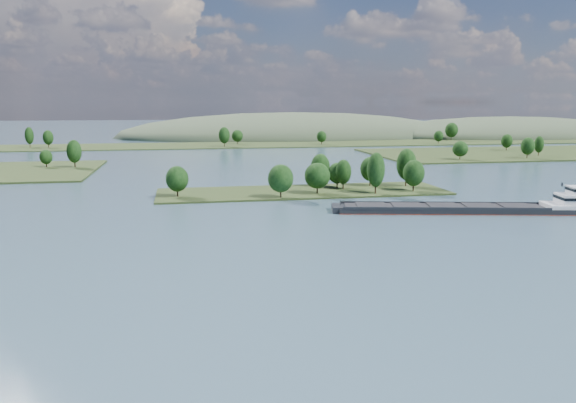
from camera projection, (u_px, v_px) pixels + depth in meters
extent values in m
plane|color=#385161|center=(355.00, 231.00, 137.11)|extent=(1800.00, 1800.00, 0.00)
cube|color=#233116|center=(303.00, 192.00, 195.16)|extent=(100.00, 30.00, 1.20)
cylinder|color=black|center=(375.00, 187.00, 188.68)|extent=(0.50, 0.50, 4.57)
ellipsoid|color=black|center=(376.00, 170.00, 187.67)|extent=(6.02, 6.02, 11.75)
cylinder|color=black|center=(320.00, 181.00, 206.45)|extent=(0.50, 0.50, 3.88)
ellipsoid|color=black|center=(320.00, 167.00, 205.58)|extent=(7.16, 7.16, 9.98)
cylinder|color=black|center=(317.00, 188.00, 189.21)|extent=(0.50, 0.50, 3.40)
ellipsoid|color=black|center=(317.00, 176.00, 188.45)|extent=(8.80, 8.80, 8.74)
cylinder|color=black|center=(343.00, 184.00, 199.22)|extent=(0.50, 0.50, 3.44)
ellipsoid|color=black|center=(343.00, 172.00, 198.46)|extent=(5.69, 5.69, 8.85)
cylinder|color=black|center=(281.00, 192.00, 180.84)|extent=(0.50, 0.50, 3.53)
ellipsoid|color=black|center=(281.00, 178.00, 180.05)|extent=(8.36, 8.36, 9.09)
cylinder|color=black|center=(178.00, 191.00, 182.95)|extent=(0.50, 0.50, 3.29)
ellipsoid|color=black|center=(177.00, 179.00, 182.22)|extent=(7.40, 7.40, 8.46)
cylinder|color=black|center=(337.00, 184.00, 201.93)|extent=(0.50, 0.50, 2.98)
ellipsoid|color=black|center=(337.00, 173.00, 201.27)|extent=(6.66, 6.66, 7.65)
cylinder|color=black|center=(406.00, 180.00, 205.94)|extent=(0.50, 0.50, 4.50)
ellipsoid|color=black|center=(406.00, 164.00, 204.94)|extent=(7.24, 7.24, 11.58)
cylinder|color=black|center=(413.00, 186.00, 193.85)|extent=(0.50, 0.50, 3.57)
ellipsoid|color=black|center=(414.00, 173.00, 193.06)|extent=(7.41, 7.41, 9.19)
cylinder|color=black|center=(370.00, 181.00, 206.58)|extent=(0.50, 0.50, 3.51)
ellipsoid|color=black|center=(370.00, 169.00, 205.80)|extent=(7.42, 7.42, 9.01)
cylinder|color=black|center=(75.00, 163.00, 263.34)|extent=(0.50, 0.50, 4.24)
ellipsoid|color=black|center=(74.00, 151.00, 262.39)|extent=(6.87, 6.87, 10.90)
cylinder|color=black|center=(46.00, 164.00, 264.08)|extent=(0.50, 0.50, 2.71)
ellipsoid|color=black|center=(46.00, 157.00, 263.48)|extent=(5.83, 5.83, 6.96)
cylinder|color=black|center=(460.00, 156.00, 299.52)|extent=(0.50, 0.50, 3.19)
ellipsoid|color=black|center=(460.00, 149.00, 298.81)|extent=(8.32, 8.32, 8.20)
cylinder|color=black|center=(527.00, 155.00, 306.03)|extent=(0.50, 0.50, 3.74)
ellipsoid|color=black|center=(528.00, 146.00, 305.20)|extent=(7.33, 7.33, 9.61)
cylinder|color=black|center=(538.00, 153.00, 319.61)|extent=(0.50, 0.50, 3.70)
ellipsoid|color=black|center=(539.00, 144.00, 318.78)|extent=(5.32, 5.32, 9.51)
cylinder|color=black|center=(506.00, 148.00, 355.50)|extent=(0.50, 0.50, 3.40)
ellipsoid|color=black|center=(507.00, 141.00, 354.74)|extent=(7.08, 7.08, 8.75)
cube|color=#233116|center=(239.00, 145.00, 408.00)|extent=(900.00, 60.00, 1.20)
cylinder|color=black|center=(30.00, 144.00, 380.50)|extent=(0.50, 0.50, 4.56)
ellipsoid|color=black|center=(29.00, 136.00, 379.49)|extent=(5.84, 5.84, 11.71)
cylinder|color=black|center=(438.00, 141.00, 416.79)|extent=(0.50, 0.50, 3.17)
ellipsoid|color=black|center=(439.00, 136.00, 416.09)|extent=(7.07, 7.07, 8.14)
cylinder|color=black|center=(237.00, 142.00, 411.74)|extent=(0.50, 0.50, 3.43)
ellipsoid|color=black|center=(237.00, 136.00, 410.98)|extent=(8.35, 8.35, 8.81)
cylinder|color=black|center=(451.00, 137.00, 452.52)|extent=(0.50, 0.50, 4.67)
ellipsoid|color=black|center=(452.00, 130.00, 451.48)|extent=(10.31, 10.31, 12.00)
cylinder|color=black|center=(49.00, 145.00, 379.74)|extent=(0.50, 0.50, 3.88)
ellipsoid|color=black|center=(48.00, 137.00, 378.88)|extent=(7.01, 7.01, 9.97)
cylinder|color=black|center=(322.00, 142.00, 409.42)|extent=(0.50, 0.50, 3.22)
ellipsoid|color=black|center=(322.00, 137.00, 408.71)|extent=(7.28, 7.28, 8.27)
cylinder|color=black|center=(224.00, 143.00, 388.66)|extent=(0.50, 0.50, 4.44)
ellipsoid|color=black|center=(224.00, 135.00, 387.68)|extent=(7.74, 7.74, 11.42)
ellipsoid|color=#37452F|center=(509.00, 136.00, 523.34)|extent=(260.00, 140.00, 36.00)
ellipsoid|color=#37452F|center=(293.00, 136.00, 515.73)|extent=(320.00, 160.00, 44.00)
cube|color=black|center=(469.00, 210.00, 160.47)|extent=(74.85, 24.96, 2.05)
cube|color=maroon|center=(469.00, 212.00, 160.54)|extent=(75.07, 25.19, 0.23)
cube|color=black|center=(439.00, 203.00, 164.93)|extent=(56.55, 12.65, 0.75)
cube|color=black|center=(447.00, 209.00, 155.94)|extent=(56.55, 12.65, 0.75)
cube|color=black|center=(443.00, 206.00, 160.46)|extent=(56.43, 20.09, 0.28)
cube|color=black|center=(371.00, 205.00, 160.96)|extent=(9.82, 9.25, 0.33)
cube|color=black|center=(407.00, 205.00, 160.69)|extent=(9.82, 9.25, 0.33)
cube|color=black|center=(443.00, 205.00, 160.41)|extent=(9.82, 9.25, 0.33)
cube|color=black|center=(479.00, 205.00, 160.14)|extent=(9.82, 9.25, 0.33)
cube|color=black|center=(515.00, 206.00, 159.87)|extent=(9.82, 9.25, 0.33)
cube|color=black|center=(337.00, 208.00, 161.41)|extent=(4.52, 8.79, 1.86)
cylinder|color=black|center=(340.00, 204.00, 161.16)|extent=(0.27, 0.27, 2.05)
cube|color=silver|center=(572.00, 205.00, 159.42)|extent=(16.48, 11.92, 1.12)
cube|color=silver|center=(575.00, 199.00, 159.07)|extent=(10.69, 9.27, 2.80)
cube|color=black|center=(576.00, 198.00, 159.00)|extent=(10.92, 9.49, 0.84)
cylinder|color=black|center=(562.00, 184.00, 161.24)|extent=(0.55, 0.55, 1.12)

